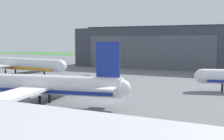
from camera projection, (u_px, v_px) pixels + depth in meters
The scene contains 6 objects.
ground_plane at pixel (110, 102), 64.23m from camera, with size 440.00×440.00×0.00m, color slate.
grass_field_strip at pixel (223, 57), 229.42m from camera, with size 440.00×56.00×0.08m, color #40763A.
maintenance_hangar at pixel (160, 47), 149.66m from camera, with size 76.95×33.34×19.87m.
airliner_far_left at pixel (14, 64), 113.56m from camera, with size 49.60×40.17×13.98m.
airliner_near_right at pixel (38, 85), 61.21m from camera, with size 37.40×30.69×12.60m.
stair_truck at pixel (86, 78), 93.81m from camera, with size 3.90×3.97×2.13m.
Camera 1 is at (28.87, -56.32, 12.86)m, focal length 49.05 mm.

